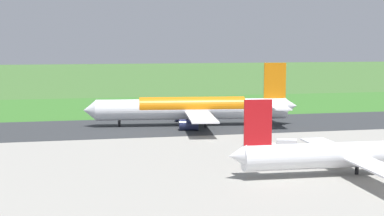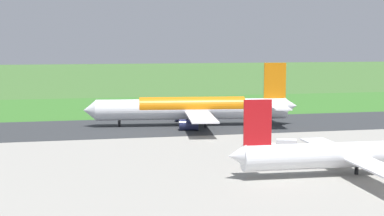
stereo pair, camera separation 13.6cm
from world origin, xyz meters
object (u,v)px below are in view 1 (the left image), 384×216
Objects in this scene: airliner_parked_mid at (356,154)px; service_truck_baggage at (283,146)px; no_stopping_sign at (157,106)px; traffic_cone_orange at (134,109)px; airliner_main at (193,109)px.

service_truck_baggage is at bearing -76.01° from airliner_parked_mid.
no_stopping_sign is 7.58m from traffic_cone_orange.
traffic_cone_orange is at bearing -26.95° from no_stopping_sign.
service_truck_baggage is 73.18m from no_stopping_sign.
traffic_cone_orange is (24.62, -94.63, -3.11)m from airliner_parked_mid.
airliner_main is 98.38× the size of traffic_cone_orange.
no_stopping_sign is at bearing -82.93° from airliner_main.
traffic_cone_orange is (10.84, -36.98, -4.08)m from airliner_main.
service_truck_baggage is at bearing 104.74° from traffic_cone_orange.
service_truck_baggage is at bearing 100.35° from no_stopping_sign.
service_truck_baggage is 2.55× the size of no_stopping_sign.
no_stopping_sign is (13.15, -71.99, 0.05)m from service_truck_baggage.
airliner_main is 22.20× the size of no_stopping_sign.
no_stopping_sign is 4.43× the size of traffic_cone_orange.
airliner_main reaches higher than traffic_cone_orange.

